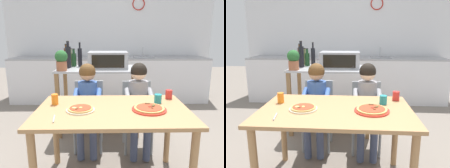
% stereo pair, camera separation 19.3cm
% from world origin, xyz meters
% --- Properties ---
extents(ground_plane, '(11.94, 11.94, 0.00)m').
position_xyz_m(ground_plane, '(0.00, 1.19, 0.00)').
color(ground_plane, slate).
extents(back_wall_tiled, '(4.42, 0.14, 2.70)m').
position_xyz_m(back_wall_tiled, '(0.00, 3.05, 1.35)').
color(back_wall_tiled, silver).
rests_on(back_wall_tiled, ground).
extents(kitchen_counter, '(3.97, 0.60, 1.10)m').
position_xyz_m(kitchen_counter, '(0.00, 2.64, 0.45)').
color(kitchen_counter, silver).
rests_on(kitchen_counter, ground).
extents(kitchen_island_cart, '(1.13, 0.63, 0.92)m').
position_xyz_m(kitchen_island_cart, '(-0.17, 1.21, 0.62)').
color(kitchen_island_cart, '#B7BABF').
rests_on(kitchen_island_cart, ground).
extents(toaster_oven, '(0.54, 0.33, 0.22)m').
position_xyz_m(toaster_oven, '(-0.04, 1.21, 1.03)').
color(toaster_oven, '#999BA0').
rests_on(toaster_oven, kitchen_island_cart).
extents(bottle_tall_green_wine, '(0.07, 0.07, 0.26)m').
position_xyz_m(bottle_tall_green_wine, '(-0.59, 1.47, 1.01)').
color(bottle_tall_green_wine, olive).
rests_on(bottle_tall_green_wine, kitchen_island_cart).
extents(bottle_squat_spirits, '(0.05, 0.05, 0.32)m').
position_xyz_m(bottle_squat_spirits, '(-0.64, 1.36, 1.06)').
color(bottle_squat_spirits, '#4C2D14').
rests_on(bottle_squat_spirits, kitchen_island_cart).
extents(bottle_dark_olive_oil, '(0.07, 0.07, 0.37)m').
position_xyz_m(bottle_dark_olive_oil, '(-0.59, 1.24, 1.07)').
color(bottle_dark_olive_oil, black).
rests_on(bottle_dark_olive_oil, kitchen_island_cart).
extents(bottle_brown_beer, '(0.06, 0.06, 0.35)m').
position_xyz_m(bottle_brown_beer, '(-0.44, 1.36, 1.06)').
color(bottle_brown_beer, black).
rests_on(bottle_brown_beer, kitchen_island_cart).
extents(bottle_slim_sauce, '(0.07, 0.07, 0.26)m').
position_xyz_m(bottle_slim_sauce, '(-0.53, 1.37, 1.02)').
color(bottle_slim_sauce, '#1E4723').
rests_on(bottle_slim_sauce, kitchen_island_cart).
extents(potted_herb_plant, '(0.16, 0.16, 0.26)m').
position_xyz_m(potted_herb_plant, '(-0.64, 1.00, 1.06)').
color(potted_herb_plant, '#9E5B3D').
rests_on(potted_herb_plant, kitchen_island_cart).
extents(dining_table, '(1.32, 0.82, 0.75)m').
position_xyz_m(dining_table, '(0.00, 0.00, 0.64)').
color(dining_table, '#AD7F51').
rests_on(dining_table, ground).
extents(dining_chair_left, '(0.36, 0.36, 0.81)m').
position_xyz_m(dining_chair_left, '(-0.27, 0.71, 0.48)').
color(dining_chair_left, gray).
rests_on(dining_chair_left, ground).
extents(dining_chair_right, '(0.36, 0.36, 0.81)m').
position_xyz_m(dining_chair_right, '(0.31, 0.68, 0.48)').
color(dining_chair_right, gray).
rests_on(dining_chair_right, ground).
extents(child_in_blue_striped_shirt, '(0.32, 0.42, 1.04)m').
position_xyz_m(child_in_blue_striped_shirt, '(-0.27, 0.59, 0.67)').
color(child_in_blue_striped_shirt, '#424C6B').
rests_on(child_in_blue_striped_shirt, ground).
extents(child_in_grey_shirt, '(0.32, 0.42, 1.05)m').
position_xyz_m(child_in_grey_shirt, '(0.31, 0.56, 0.67)').
color(child_in_grey_shirt, '#424C6B').
rests_on(child_in_grey_shirt, ground).
extents(pizza_plate_cream, '(0.24, 0.24, 0.03)m').
position_xyz_m(pizza_plate_cream, '(-0.27, -0.04, 0.76)').
color(pizza_plate_cream, beige).
rests_on(pizza_plate_cream, dining_table).
extents(pizza_plate_red_rimmed, '(0.29, 0.29, 0.03)m').
position_xyz_m(pizza_plate_red_rimmed, '(0.31, -0.04, 0.76)').
color(pizza_plate_red_rimmed, red).
rests_on(pizza_plate_red_rimmed, dining_table).
extents(drinking_cup_orange, '(0.06, 0.06, 0.10)m').
position_xyz_m(drinking_cup_orange, '(-0.53, 0.13, 0.80)').
color(drinking_cup_orange, orange).
rests_on(drinking_cup_orange, dining_table).
extents(drinking_cup_red, '(0.07, 0.07, 0.09)m').
position_xyz_m(drinking_cup_red, '(0.57, 0.28, 0.79)').
color(drinking_cup_red, red).
rests_on(drinking_cup_red, dining_table).
extents(drinking_cup_teal, '(0.07, 0.07, 0.08)m').
position_xyz_m(drinking_cup_teal, '(0.43, 0.16, 0.79)').
color(drinking_cup_teal, teal).
rests_on(drinking_cup_teal, dining_table).
extents(serving_spoon, '(0.03, 0.14, 0.01)m').
position_xyz_m(serving_spoon, '(-0.45, -0.23, 0.75)').
color(serving_spoon, '#B7BABF').
rests_on(serving_spoon, dining_table).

